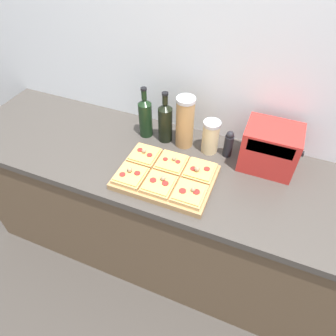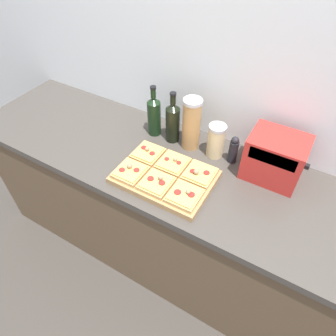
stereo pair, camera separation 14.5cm
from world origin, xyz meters
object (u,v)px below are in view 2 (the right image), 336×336
at_px(wine_bottle, 173,122).
at_px(toaster_oven, 275,158).
at_px(cutting_board, 165,177).
at_px(grain_jar_tall, 191,124).
at_px(grain_jar_short, 216,141).
at_px(pepper_mill, 233,150).
at_px(olive_oil_bottle, 154,115).

xyz_separation_m(wine_bottle, toaster_oven, (0.56, -0.00, -0.01)).
relative_size(cutting_board, grain_jar_tall, 1.60).
distance_m(grain_jar_short, pepper_mill, 0.10).
relative_size(olive_oil_bottle, grain_jar_tall, 1.02).
distance_m(olive_oil_bottle, pepper_mill, 0.47).
bearing_deg(wine_bottle, grain_jar_short, -0.00).
relative_size(olive_oil_bottle, pepper_mill, 1.91).
distance_m(grain_jar_tall, toaster_oven, 0.44).
xyz_separation_m(cutting_board, toaster_oven, (0.43, 0.29, 0.10)).
bearing_deg(wine_bottle, toaster_oven, -0.09).
xyz_separation_m(wine_bottle, grain_jar_short, (0.26, -0.00, -0.03)).
bearing_deg(grain_jar_short, cutting_board, -114.83).
bearing_deg(grain_jar_short, grain_jar_tall, -180.00).
height_order(cutting_board, pepper_mill, pepper_mill).
height_order(olive_oil_bottle, wine_bottle, olive_oil_bottle).
bearing_deg(olive_oil_bottle, pepper_mill, 0.00).
bearing_deg(grain_jar_tall, wine_bottle, 180.00).
height_order(olive_oil_bottle, pepper_mill, olive_oil_bottle).
bearing_deg(cutting_board, pepper_mill, 51.25).
bearing_deg(cutting_board, grain_jar_short, 65.17).
bearing_deg(grain_jar_tall, cutting_board, -87.95).
relative_size(olive_oil_bottle, toaster_oven, 1.04).
bearing_deg(wine_bottle, grain_jar_tall, -0.00).
relative_size(wine_bottle, toaster_oven, 1.03).
distance_m(cutting_board, wine_bottle, 0.33).
distance_m(grain_jar_short, toaster_oven, 0.30).
height_order(olive_oil_bottle, grain_jar_tall, olive_oil_bottle).
relative_size(cutting_board, grain_jar_short, 2.48).
height_order(grain_jar_tall, pepper_mill, grain_jar_tall).
height_order(cutting_board, grain_jar_short, grain_jar_short).
bearing_deg(pepper_mill, grain_jar_tall, -180.00).
relative_size(wine_bottle, pepper_mill, 1.90).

